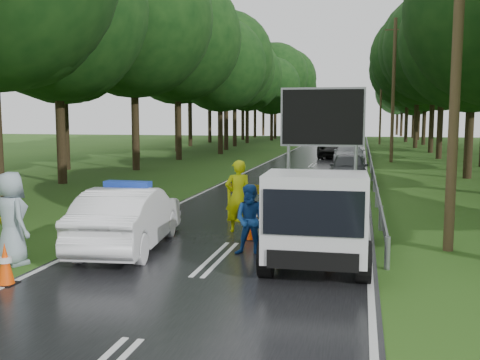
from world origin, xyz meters
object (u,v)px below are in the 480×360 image
(queue_car_second, at_px, (349,154))
(queue_car_first, at_px, (349,168))
(queue_car_third, at_px, (339,147))
(queue_car_fourth, at_px, (335,144))
(civilian, at_px, (251,220))
(officer, at_px, (238,196))
(work_truck, at_px, (318,216))
(barrier, at_px, (270,195))
(police_sedan, at_px, (129,218))

(queue_car_second, bearing_deg, queue_car_first, -90.68)
(queue_car_third, height_order, queue_car_fourth, queue_car_third)
(civilian, xyz_separation_m, queue_car_fourth, (0.10, 37.00, -0.08))
(officer, xyz_separation_m, queue_car_third, (1.56, 28.59, -0.19))
(queue_car_fourth, bearing_deg, queue_car_second, -82.50)
(work_truck, distance_m, queue_car_first, 14.35)
(queue_car_second, bearing_deg, officer, -98.14)
(barrier, relative_size, queue_car_fourth, 0.62)
(officer, height_order, queue_car_first, officer)
(officer, bearing_deg, civilian, 85.95)
(barrier, distance_m, queue_car_fourth, 33.50)
(civilian, bearing_deg, police_sedan, -179.24)
(civilian, relative_size, queue_car_fourth, 0.37)
(civilian, distance_m, queue_car_second, 25.05)
(work_truck, height_order, queue_car_second, work_truck)
(work_truck, bearing_deg, officer, 130.98)
(civilian, height_order, queue_car_third, civilian)
(queue_car_first, bearing_deg, queue_car_second, 88.49)
(barrier, xyz_separation_m, civilian, (0.15, -3.50, -0.07))
(officer, bearing_deg, queue_car_fourth, -115.58)
(barrier, height_order, queue_car_third, queue_car_third)
(queue_car_first, height_order, queue_car_second, queue_car_first)
(police_sedan, height_order, civilian, police_sedan)
(work_truck, distance_m, queue_car_second, 25.21)
(civilian, bearing_deg, queue_car_second, 85.70)
(queue_car_second, bearing_deg, police_sedan, -102.30)
(barrier, bearing_deg, police_sedan, -114.38)
(queue_car_first, bearing_deg, queue_car_fourth, 91.69)
(queue_car_fourth, bearing_deg, work_truck, -87.53)
(queue_car_second, height_order, queue_car_fourth, queue_car_fourth)
(queue_car_fourth, bearing_deg, officer, -91.34)
(police_sedan, height_order, barrier, police_sedan)
(officer, xyz_separation_m, queue_car_second, (2.49, 22.59, -0.28))
(work_truck, height_order, civilian, work_truck)
(work_truck, bearing_deg, queue_car_third, 89.94)
(barrier, height_order, queue_car_fourth, queue_car_fourth)
(queue_car_third, xyz_separation_m, queue_car_fourth, (-0.59, 6.00, -0.07))
(work_truck, bearing_deg, police_sedan, 176.61)
(police_sedan, height_order, work_truck, work_truck)
(barrier, bearing_deg, civilian, -73.28)
(police_sedan, distance_m, barrier, 4.57)
(queue_car_fourth, bearing_deg, police_sedan, -94.52)
(civilian, xyz_separation_m, queue_car_second, (1.62, 25.00, -0.10))
(queue_car_first, xyz_separation_m, queue_car_fourth, (-1.74, 22.86, 0.00))
(barrier, distance_m, officer, 1.32)
(work_truck, xyz_separation_m, officer, (-2.40, 2.61, -0.03))
(police_sedan, bearing_deg, work_truck, 170.95)
(police_sedan, xyz_separation_m, civilian, (3.00, 0.07, 0.07))
(officer, xyz_separation_m, queue_car_first, (2.71, 11.73, -0.26))
(police_sedan, relative_size, queue_car_fourth, 1.05)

